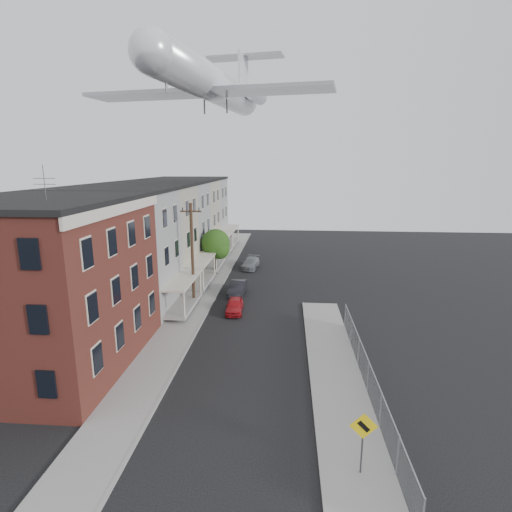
# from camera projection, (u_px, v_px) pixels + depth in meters

# --- Properties ---
(ground) EXTENTS (120.00, 120.00, 0.00)m
(ground) POSITION_uv_depth(u_px,v_px,m) (226.00, 450.00, 17.39)
(ground) COLOR black
(ground) RESTS_ON ground
(sidewalk_left) EXTENTS (3.00, 62.00, 0.12)m
(sidewalk_left) POSITION_uv_depth(u_px,v_px,m) (209.00, 284.00, 41.12)
(sidewalk_left) COLOR gray
(sidewalk_left) RESTS_ON ground
(sidewalk_right) EXTENTS (3.00, 26.00, 0.12)m
(sidewalk_right) POSITION_uv_depth(u_px,v_px,m) (337.00, 381.00, 22.78)
(sidewalk_right) COLOR gray
(sidewalk_right) RESTS_ON ground
(curb_left) EXTENTS (0.15, 62.00, 0.14)m
(curb_left) POSITION_uv_depth(u_px,v_px,m) (222.00, 285.00, 41.01)
(curb_left) COLOR gray
(curb_left) RESTS_ON ground
(curb_right) EXTENTS (0.15, 26.00, 0.14)m
(curb_right) POSITION_uv_depth(u_px,v_px,m) (311.00, 380.00, 22.89)
(curb_right) COLOR gray
(curb_right) RESTS_ON ground
(corner_building) EXTENTS (10.31, 12.30, 12.15)m
(corner_building) POSITION_uv_depth(u_px,v_px,m) (45.00, 283.00, 23.96)
(corner_building) COLOR #3D1613
(corner_building) RESTS_ON ground
(row_house_a) EXTENTS (11.98, 7.00, 10.30)m
(row_house_a) POSITION_uv_depth(u_px,v_px,m) (113.00, 251.00, 33.20)
(row_house_a) COLOR slate
(row_house_a) RESTS_ON ground
(row_house_b) EXTENTS (11.98, 7.00, 10.30)m
(row_house_b) POSITION_uv_depth(u_px,v_px,m) (143.00, 236.00, 40.00)
(row_house_b) COLOR slate
(row_house_b) RESTS_ON ground
(row_house_c) EXTENTS (11.98, 7.00, 10.30)m
(row_house_c) POSITION_uv_depth(u_px,v_px,m) (164.00, 226.00, 46.80)
(row_house_c) COLOR slate
(row_house_c) RESTS_ON ground
(row_house_d) EXTENTS (11.98, 7.00, 10.30)m
(row_house_d) POSITION_uv_depth(u_px,v_px,m) (180.00, 218.00, 53.60)
(row_house_d) COLOR slate
(row_house_d) RESTS_ON ground
(row_house_e) EXTENTS (11.98, 7.00, 10.30)m
(row_house_e) POSITION_uv_depth(u_px,v_px,m) (192.00, 212.00, 60.40)
(row_house_e) COLOR slate
(row_house_e) RESTS_ON ground
(chainlink_fence) EXTENTS (0.06, 18.06, 1.90)m
(chainlink_fence) POSITION_uv_depth(u_px,v_px,m) (368.00, 376.00, 21.49)
(chainlink_fence) COLOR gray
(chainlink_fence) RESTS_ON ground
(warning_sign) EXTENTS (1.10, 0.11, 2.80)m
(warning_sign) POSITION_uv_depth(u_px,v_px,m) (363.00, 434.00, 15.54)
(warning_sign) COLOR #515156
(warning_sign) RESTS_ON ground
(utility_pole) EXTENTS (1.80, 0.26, 9.00)m
(utility_pole) POSITION_uv_depth(u_px,v_px,m) (192.00, 253.00, 34.26)
(utility_pole) COLOR black
(utility_pole) RESTS_ON ground
(street_tree) EXTENTS (3.22, 3.20, 5.20)m
(street_tree) POSITION_uv_depth(u_px,v_px,m) (217.00, 245.00, 44.15)
(street_tree) COLOR black
(street_tree) RESTS_ON ground
(car_near) EXTENTS (1.53, 3.46, 1.16)m
(car_near) POSITION_uv_depth(u_px,v_px,m) (234.00, 306.00, 33.44)
(car_near) COLOR #B4171E
(car_near) RESTS_ON ground
(car_mid) EXTENTS (1.53, 4.09, 1.34)m
(car_mid) POSITION_uv_depth(u_px,v_px,m) (237.00, 288.00, 37.82)
(car_mid) COLOR black
(car_mid) RESTS_ON ground
(car_far) EXTENTS (2.21, 4.44, 1.24)m
(car_far) POSITION_uv_depth(u_px,v_px,m) (251.00, 263.00, 47.71)
(car_far) COLOR slate
(car_far) RESTS_ON ground
(airplane) EXTENTS (25.35, 28.96, 8.32)m
(airplane) POSITION_uv_depth(u_px,v_px,m) (214.00, 85.00, 41.12)
(airplane) COLOR silver
(airplane) RESTS_ON ground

